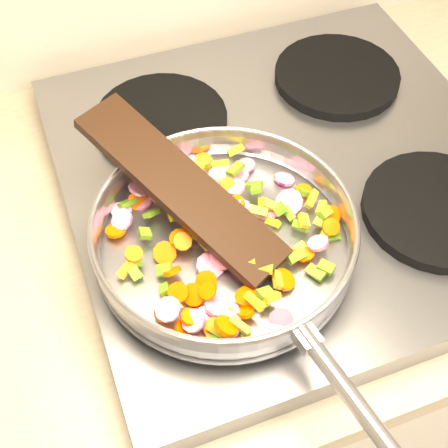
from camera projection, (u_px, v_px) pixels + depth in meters
name	position (u px, v px, depth m)	size (l,w,h in m)	color
cooktop	(289.00, 176.00, 0.86)	(0.60, 0.60, 0.04)	#939399
grate_fl	(231.00, 274.00, 0.73)	(0.19, 0.19, 0.02)	black
grate_fr	(437.00, 210.00, 0.79)	(0.19, 0.19, 0.02)	black
grate_bl	(161.00, 120.00, 0.89)	(0.19, 0.19, 0.02)	black
grate_br	(337.00, 76.00, 0.95)	(0.19, 0.19, 0.02)	black
saute_pan	(225.00, 234.00, 0.72)	(0.34, 0.51, 0.05)	#9E9EA5
vegetable_heap	(223.00, 238.00, 0.73)	(0.28, 0.29, 0.05)	#60911C
wooden_spatula	(180.00, 186.00, 0.73)	(0.29, 0.07, 0.01)	black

